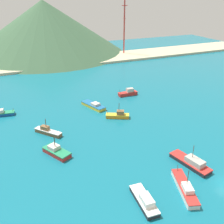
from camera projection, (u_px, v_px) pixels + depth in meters
name	position (u px, v px, depth m)	size (l,w,h in m)	color
ground	(150.00, 124.00, 80.63)	(260.00, 280.00, 0.50)	#146B7F
fishing_boat_0	(3.00, 113.00, 85.52)	(7.42, 3.55, 2.24)	#14478C
fishing_boat_1	(48.00, 131.00, 74.44)	(6.88, 7.88, 4.77)	brown
fishing_boat_2	(94.00, 105.00, 91.51)	(6.30, 10.59, 2.00)	gold
fishing_boat_3	(191.00, 162.00, 60.93)	(5.13, 10.86, 5.62)	#232328
fishing_boat_4	(56.00, 151.00, 65.15)	(6.30, 8.32, 5.16)	red
fishing_boat_5	(145.00, 200.00, 49.93)	(3.32, 8.87, 2.31)	#232328
fishing_boat_6	(118.00, 115.00, 83.98)	(7.72, 5.47, 5.13)	orange
fishing_boat_8	(185.00, 188.00, 53.19)	(5.80, 11.21, 5.71)	silver
fishing_boat_10	(128.00, 93.00, 102.01)	(7.66, 2.59, 2.79)	red
beach_strip	(74.00, 61.00, 149.61)	(247.00, 23.28, 1.20)	#C6B793
hill_central	(45.00, 27.00, 166.48)	(100.83, 100.83, 32.50)	#3D6042
radio_tower	(124.00, 25.00, 158.92)	(3.58, 2.87, 35.82)	#B7332D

